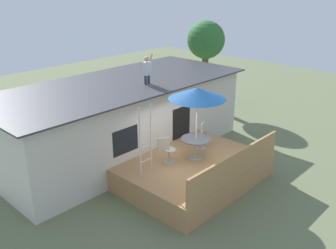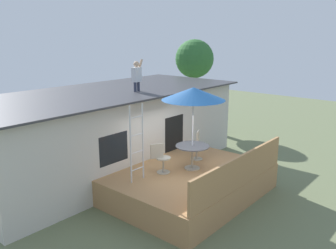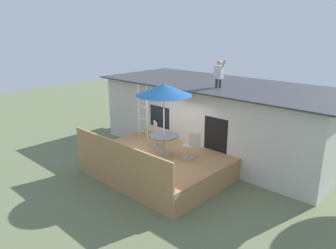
# 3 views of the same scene
# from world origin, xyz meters

# --- Properties ---
(ground_plane) EXTENTS (40.00, 40.00, 0.00)m
(ground_plane) POSITION_xyz_m (0.00, 0.00, 0.00)
(ground_plane) COLOR #66704C
(house) EXTENTS (10.50, 4.50, 2.91)m
(house) POSITION_xyz_m (0.00, 3.60, 1.46)
(house) COLOR beige
(house) RESTS_ON ground
(deck) EXTENTS (4.80, 3.70, 0.80)m
(deck) POSITION_xyz_m (0.00, 0.00, 0.40)
(deck) COLOR #A87A4C
(deck) RESTS_ON ground
(deck_railing) EXTENTS (4.70, 0.08, 0.90)m
(deck_railing) POSITION_xyz_m (0.00, -1.80, 1.25)
(deck_railing) COLOR #A87A4C
(deck_railing) RESTS_ON deck
(patio_table) EXTENTS (1.04, 1.04, 0.74)m
(patio_table) POSITION_xyz_m (0.24, 0.01, 1.39)
(patio_table) COLOR #A59E8C
(patio_table) RESTS_ON deck
(patio_umbrella) EXTENTS (1.90, 1.90, 2.54)m
(patio_umbrella) POSITION_xyz_m (0.24, 0.01, 3.15)
(patio_umbrella) COLOR silver
(patio_umbrella) RESTS_ON deck
(step_ladder) EXTENTS (0.52, 0.04, 2.20)m
(step_ladder) POSITION_xyz_m (-1.52, 0.64, 1.90)
(step_ladder) COLOR silver
(step_ladder) RESTS_ON deck
(person_figure) EXTENTS (0.47, 0.20, 1.11)m
(person_figure) POSITION_xyz_m (0.58, 2.70, 3.51)
(person_figure) COLOR #33384C
(person_figure) RESTS_ON house
(patio_chair_left) EXTENTS (0.58, 0.44, 0.92)m
(patio_chair_left) POSITION_xyz_m (-0.65, 0.51, 1.26)
(patio_chair_left) COLOR #A59E8C
(patio_chair_left) RESTS_ON deck
(patio_chair_right) EXTENTS (0.59, 0.44, 0.92)m
(patio_chair_right) POSITION_xyz_m (1.09, 0.44, 1.26)
(patio_chair_right) COLOR #A59E8C
(patio_chair_right) RESTS_ON deck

